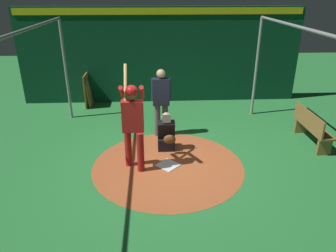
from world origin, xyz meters
name	(u,v)px	position (x,y,z in m)	size (l,w,h in m)	color
ground_plane	(168,166)	(0.00, 0.00, 0.00)	(25.12, 25.12, 0.00)	#287A38
dirt_circle	(168,165)	(0.00, 0.00, 0.00)	(3.31, 3.31, 0.01)	#AD562D
home_plate	(168,165)	(0.00, 0.00, 0.01)	(0.42, 0.42, 0.01)	white
batter	(133,119)	(0.04, -0.72, 1.14)	(0.68, 0.49, 2.18)	maroon
catcher	(167,135)	(-0.78, 0.01, 0.37)	(0.58, 0.40, 0.95)	black
umpire	(161,99)	(-1.58, -0.09, 1.00)	(0.22, 0.49, 1.77)	#4C4C51
back_wall	(161,55)	(-4.41, 0.00, 1.55)	(0.22, 9.12, 3.07)	#0C3D26
cage_frame	(168,74)	(0.00, 0.00, 2.05)	(6.04, 5.56, 2.88)	gray
bat_rack	(88,90)	(-4.16, -2.41, 0.49)	(1.06, 0.20, 1.05)	olive
bench	(311,127)	(-0.92, 3.59, 0.43)	(1.48, 0.36, 0.85)	olive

